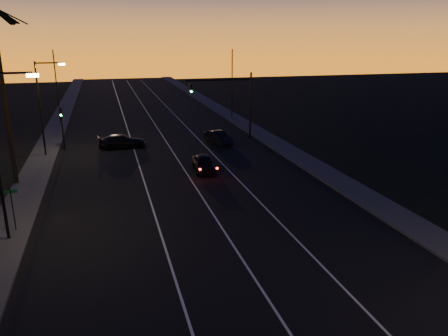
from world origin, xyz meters
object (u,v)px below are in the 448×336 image
object	(u,v)px
signal_mast	(229,95)
cross_car	(122,141)
lead_car	(204,163)
right_car	(218,138)

from	to	relation	value
signal_mast	cross_car	bearing A→B (deg)	-175.85
signal_mast	cross_car	distance (m)	11.96
signal_mast	cross_car	size ratio (longest dim) A/B	1.53
lead_car	right_car	bearing A→B (deg)	68.16
right_car	cross_car	bearing A→B (deg)	175.03
lead_car	cross_car	world-z (taller)	cross_car
lead_car	right_car	xyz separation A→B (m)	(3.51, 8.76, -0.01)
lead_car	cross_car	size ratio (longest dim) A/B	0.96
right_car	cross_car	world-z (taller)	cross_car
signal_mast	cross_car	xyz separation A→B (m)	(-11.21, -0.81, -4.10)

